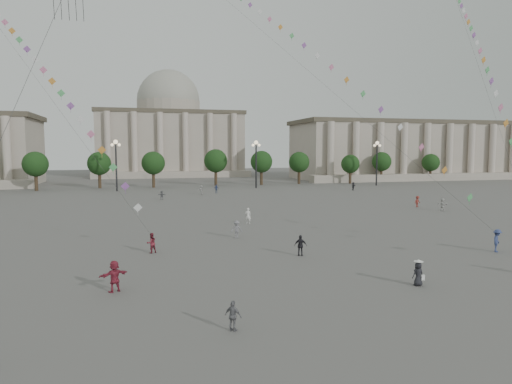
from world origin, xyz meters
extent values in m
plane|color=#575552|center=(0.00, 0.00, 0.00)|extent=(360.00, 360.00, 0.00)
cube|color=#A09686|center=(75.00, 95.00, 8.00)|extent=(80.00, 22.00, 16.00)
cube|color=#4C4538|center=(75.00, 95.00, 16.60)|extent=(81.60, 22.44, 1.20)
cube|color=#A09686|center=(75.00, 82.00, 1.00)|extent=(84.00, 4.00, 2.00)
cube|color=#A09686|center=(0.00, 130.00, 10.00)|extent=(46.00, 30.00, 20.00)
cube|color=#4C4538|center=(0.00, 130.00, 20.60)|extent=(46.92, 30.60, 1.20)
cube|color=#A09686|center=(0.00, 113.00, 1.00)|extent=(48.30, 4.00, 2.00)
cylinder|color=#A09686|center=(0.00, 130.00, 22.50)|extent=(21.00, 21.00, 5.00)
sphere|color=#9B998D|center=(0.00, 130.00, 25.00)|extent=(21.00, 21.00, 21.00)
cylinder|color=#392B1C|center=(-30.00, 78.00, 1.76)|extent=(0.70, 0.70, 3.52)
sphere|color=black|center=(-30.00, 78.00, 5.44)|extent=(5.12, 5.12, 5.12)
cylinder|color=#392B1C|center=(-18.00, 78.00, 1.76)|extent=(0.70, 0.70, 3.52)
sphere|color=black|center=(-18.00, 78.00, 5.44)|extent=(5.12, 5.12, 5.12)
cylinder|color=#392B1C|center=(-6.00, 78.00, 1.76)|extent=(0.70, 0.70, 3.52)
sphere|color=black|center=(-6.00, 78.00, 5.44)|extent=(5.12, 5.12, 5.12)
cylinder|color=#392B1C|center=(6.00, 78.00, 1.76)|extent=(0.70, 0.70, 3.52)
sphere|color=black|center=(6.00, 78.00, 5.44)|extent=(5.12, 5.12, 5.12)
cylinder|color=#392B1C|center=(18.00, 78.00, 1.76)|extent=(0.70, 0.70, 3.52)
sphere|color=black|center=(18.00, 78.00, 5.44)|extent=(5.12, 5.12, 5.12)
cylinder|color=#392B1C|center=(30.00, 78.00, 1.76)|extent=(0.70, 0.70, 3.52)
sphere|color=black|center=(30.00, 78.00, 5.44)|extent=(5.12, 5.12, 5.12)
cylinder|color=#392B1C|center=(42.00, 78.00, 1.76)|extent=(0.70, 0.70, 3.52)
sphere|color=black|center=(42.00, 78.00, 5.44)|extent=(5.12, 5.12, 5.12)
cylinder|color=#392B1C|center=(54.00, 78.00, 1.76)|extent=(0.70, 0.70, 3.52)
sphere|color=black|center=(54.00, 78.00, 5.44)|extent=(5.12, 5.12, 5.12)
cylinder|color=#392B1C|center=(66.00, 78.00, 1.76)|extent=(0.70, 0.70, 3.52)
sphere|color=black|center=(66.00, 78.00, 5.44)|extent=(5.12, 5.12, 5.12)
cylinder|color=#262628|center=(-15.00, 70.00, 5.00)|extent=(0.36, 0.36, 10.00)
sphere|color=#FFE5B2|center=(-15.00, 70.00, 10.20)|extent=(0.90, 0.90, 0.90)
sphere|color=#FFE5B2|center=(-15.70, 70.00, 9.60)|extent=(0.60, 0.60, 0.60)
sphere|color=#FFE5B2|center=(-14.30, 70.00, 9.60)|extent=(0.60, 0.60, 0.60)
cylinder|color=#262628|center=(15.00, 70.00, 5.00)|extent=(0.36, 0.36, 10.00)
sphere|color=#FFE5B2|center=(15.00, 70.00, 10.20)|extent=(0.90, 0.90, 0.90)
sphere|color=#FFE5B2|center=(14.30, 70.00, 9.60)|extent=(0.60, 0.60, 0.60)
sphere|color=#FFE5B2|center=(15.70, 70.00, 9.60)|extent=(0.60, 0.60, 0.60)
cylinder|color=#262628|center=(45.00, 70.00, 5.00)|extent=(0.36, 0.36, 10.00)
sphere|color=#FFE5B2|center=(45.00, 70.00, 10.20)|extent=(0.90, 0.90, 0.90)
sphere|color=#FFE5B2|center=(44.30, 70.00, 9.60)|extent=(0.60, 0.60, 0.60)
sphere|color=#FFE5B2|center=(45.70, 70.00, 9.60)|extent=(0.60, 0.60, 0.60)
imported|color=navy|center=(4.32, 60.45, 0.87)|extent=(1.06, 0.54, 1.73)
imported|color=beige|center=(1.10, 58.61, 0.90)|extent=(1.46, 1.63, 1.79)
imported|color=slate|center=(-1.52, 14.02, 0.86)|extent=(1.22, 0.85, 1.72)
imported|color=silver|center=(30.64, 26.08, 0.90)|extent=(1.74, 0.89, 1.79)
imported|color=maroon|center=(29.79, 30.74, 0.84)|extent=(1.21, 0.89, 1.69)
imported|color=black|center=(33.68, 59.56, 0.87)|extent=(1.51, 1.49, 1.73)
imported|color=slate|center=(-6.77, 51.22, 0.75)|extent=(1.46, 0.80, 1.50)
imported|color=white|center=(1.56, 22.06, 0.94)|extent=(0.81, 0.70, 1.88)
imported|color=black|center=(1.90, 5.36, 0.85)|extent=(1.08, 0.78, 1.71)
imported|color=#99293E|center=(-12.22, -0.64, 0.96)|extent=(1.85, 1.31, 1.93)
imported|color=slate|center=(-6.50, -8.34, 0.74)|extent=(0.89, 0.84, 1.48)
imported|color=maroon|center=(-9.75, 9.48, 0.84)|extent=(1.02, 0.93, 1.69)
imported|color=navy|center=(18.37, 2.54, 0.97)|extent=(1.42, 1.36, 1.94)
imported|color=black|center=(6.28, -4.17, 0.76)|extent=(0.78, 0.55, 1.52)
cone|color=white|center=(6.28, -4.17, 1.62)|extent=(0.52, 0.52, 0.14)
cylinder|color=white|center=(6.28, -4.17, 1.56)|extent=(0.60, 0.60, 0.02)
cube|color=white|center=(6.53, -4.32, 0.55)|extent=(0.22, 0.10, 0.35)
cylinder|color=#3F3F3F|center=(-17.64, -1.03, 9.79)|extent=(0.02, 0.02, 17.81)
cylinder|color=#3F3F3F|center=(-22.54, 27.07, 18.23)|extent=(0.02, 0.02, 54.88)
cube|color=silver|center=(-10.77, 10.89, 3.67)|extent=(0.76, 0.25, 0.76)
cube|color=#8F51A3|center=(-11.80, 12.29, 5.41)|extent=(0.76, 0.25, 0.76)
cube|color=#51B064|center=(-12.82, 13.70, 7.02)|extent=(0.76, 0.25, 0.76)
cube|color=orange|center=(-13.84, 15.11, 8.55)|extent=(0.76, 0.25, 0.76)
cube|color=pink|center=(-14.87, 16.52, 10.02)|extent=(0.76, 0.25, 0.76)
cube|color=silver|center=(-15.89, 17.92, 11.45)|extent=(0.76, 0.25, 0.76)
cube|color=#8F51A3|center=(-16.91, 19.33, 12.84)|extent=(0.76, 0.25, 0.76)
cube|color=#51B064|center=(-17.94, 20.74, 14.21)|extent=(0.76, 0.25, 0.76)
cube|color=orange|center=(-18.96, 22.14, 15.54)|extent=(0.76, 0.25, 0.76)
cube|color=pink|center=(-19.98, 23.55, 16.86)|extent=(0.76, 0.25, 0.76)
cube|color=silver|center=(-21.01, 24.96, 18.15)|extent=(0.76, 0.25, 0.76)
cube|color=#8F51A3|center=(-22.03, 26.37, 19.43)|extent=(0.76, 0.25, 0.76)
cube|color=#51B064|center=(-23.05, 27.77, 20.70)|extent=(0.76, 0.25, 0.76)
cube|color=orange|center=(-24.08, 29.18, 21.94)|extent=(0.76, 0.25, 0.76)
cube|color=pink|center=(-25.10, 30.59, 23.18)|extent=(0.76, 0.25, 0.76)
cylinder|color=#3F3F3F|center=(7.86, 34.93, 24.47)|extent=(0.02, 0.02, 82.16)
cube|color=#51B064|center=(17.56, 5.03, 4.38)|extent=(0.76, 0.25, 0.76)
cube|color=orange|center=(16.75, 7.52, 6.69)|extent=(0.76, 0.25, 0.76)
cube|color=pink|center=(15.94, 10.01, 8.83)|extent=(0.76, 0.25, 0.76)
cube|color=silver|center=(15.13, 12.51, 10.86)|extent=(0.76, 0.25, 0.76)
cube|color=#8F51A3|center=(14.33, 15.00, 12.82)|extent=(0.76, 0.25, 0.76)
cube|color=#51B064|center=(13.52, 17.49, 14.71)|extent=(0.76, 0.25, 0.76)
cube|color=orange|center=(12.71, 19.98, 16.56)|extent=(0.76, 0.25, 0.76)
cube|color=pink|center=(11.90, 22.47, 18.37)|extent=(0.76, 0.25, 0.76)
cube|color=silver|center=(11.09, 24.96, 20.15)|extent=(0.76, 0.25, 0.76)
cube|color=#8F51A3|center=(10.28, 27.46, 21.90)|extent=(0.76, 0.25, 0.76)
cube|color=#51B064|center=(9.48, 29.95, 23.62)|extent=(0.76, 0.25, 0.76)
cube|color=orange|center=(8.67, 32.44, 25.31)|extent=(0.76, 0.25, 0.76)
cube|color=pink|center=(7.86, 34.93, 26.99)|extent=(0.76, 0.25, 0.76)
cube|color=silver|center=(7.05, 37.42, 28.65)|extent=(0.76, 0.25, 0.76)
cube|color=#8F51A3|center=(6.24, 39.91, 30.29)|extent=(0.76, 0.25, 0.76)
cylinder|color=#3F3F3F|center=(29.04, 18.73, 19.42)|extent=(0.02, 0.02, 64.20)
cube|color=#51B064|center=(20.12, 3.37, 9.31)|extent=(0.76, 0.25, 0.76)
cube|color=orange|center=(21.23, 5.29, 10.95)|extent=(0.76, 0.25, 0.76)
cube|color=pink|center=(22.35, 7.21, 12.53)|extent=(0.76, 0.25, 0.76)
cube|color=silver|center=(23.46, 9.13, 14.07)|extent=(0.76, 0.25, 0.76)
cube|color=#8F51A3|center=(24.58, 11.05, 15.58)|extent=(0.76, 0.25, 0.76)
cube|color=#51B064|center=(25.69, 12.97, 17.07)|extent=(0.76, 0.25, 0.76)
cube|color=orange|center=(26.81, 14.89, 18.53)|extent=(0.76, 0.25, 0.76)
cube|color=pink|center=(27.92, 16.81, 19.96)|extent=(0.76, 0.25, 0.76)
cube|color=silver|center=(29.04, 18.73, 21.38)|extent=(0.76, 0.25, 0.76)
cube|color=#8F51A3|center=(30.15, 20.64, 22.78)|extent=(0.76, 0.25, 0.76)
cube|color=#51B064|center=(31.26, 22.56, 24.16)|extent=(0.76, 0.25, 0.76)
cube|color=orange|center=(32.38, 24.48, 25.53)|extent=(0.76, 0.25, 0.76)
cube|color=pink|center=(33.49, 26.40, 26.89)|extent=(0.76, 0.25, 0.76)
cube|color=silver|center=(34.61, 28.32, 28.23)|extent=(0.76, 0.25, 0.76)
cube|color=#8F51A3|center=(35.72, 30.24, 29.56)|extent=(0.76, 0.25, 0.76)
cube|color=#51B064|center=(36.84, 32.16, 30.88)|extent=(0.76, 0.25, 0.76)
camera|label=1|loc=(-10.71, -28.83, 8.56)|focal=32.00mm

